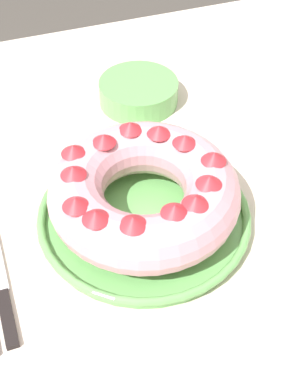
{
  "coord_description": "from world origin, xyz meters",
  "views": [
    {
      "loc": [
        -0.19,
        -0.5,
        1.36
      ],
      "look_at": [
        -0.01,
        -0.01,
        0.83
      ],
      "focal_mm": 50.0,
      "sensor_mm": 36.0,
      "label": 1
    }
  ],
  "objects": [
    {
      "name": "cake_knife",
      "position": [
        -0.23,
        -0.07,
        0.77
      ],
      "size": [
        0.02,
        0.19,
        0.01
      ],
      "rotation": [
        0.0,
        0.0,
        -0.04
      ],
      "color": "black",
      "rests_on": "dining_table"
    },
    {
      "name": "side_bowl",
      "position": [
        0.08,
        0.28,
        0.79
      ],
      "size": [
        0.15,
        0.15,
        0.04
      ],
      "primitive_type": "cylinder",
      "color": "#6BB760",
      "rests_on": "dining_table"
    },
    {
      "name": "bundt_cake",
      "position": [
        -0.01,
        -0.01,
        0.83
      ],
      "size": [
        0.27,
        0.27,
        0.09
      ],
      "color": "#E09EAD",
      "rests_on": "serving_dish"
    },
    {
      "name": "dining_table",
      "position": [
        0.0,
        0.0,
        0.69
      ],
      "size": [
        1.59,
        1.16,
        0.77
      ],
      "color": "beige",
      "rests_on": "ground_plane"
    },
    {
      "name": "serving_dish",
      "position": [
        -0.01,
        -0.01,
        0.78
      ],
      "size": [
        0.31,
        0.31,
        0.02
      ],
      "color": "#6BB760",
      "rests_on": "dining_table"
    }
  ]
}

